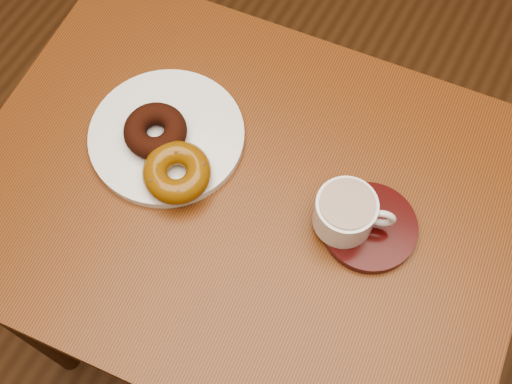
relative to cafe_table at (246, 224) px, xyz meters
The scene contains 7 objects.
cafe_table is the anchor object (origin of this frame).
donut_plate 0.21m from the cafe_table, behind, with size 0.25×0.25×0.02m, color white.
donut_cinnamon 0.24m from the cafe_table, behind, with size 0.10×0.10×0.04m, color black.
donut_caramel 0.20m from the cafe_table, 160.82° to the right, with size 0.14×0.14×0.04m.
saucer 0.24m from the cafe_table, 10.09° to the left, with size 0.15×0.15×0.02m, color #350807.
coffee_cup 0.24m from the cafe_table, ahead, with size 0.12×0.09×0.06m.
teaspoon 0.20m from the cafe_table, 21.47° to the left, with size 0.04×0.08×0.01m.
Camera 1 is at (0.05, -0.15, 1.73)m, focal length 45.00 mm.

